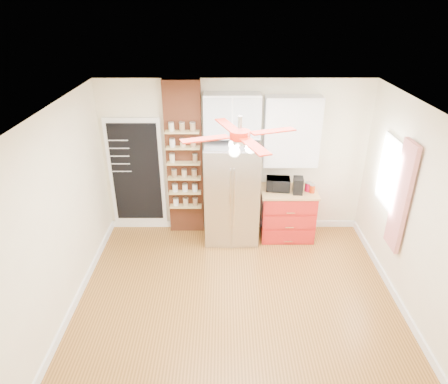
{
  "coord_description": "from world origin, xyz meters",
  "views": [
    {
      "loc": [
        -0.19,
        -4.37,
        3.87
      ],
      "look_at": [
        -0.18,
        0.9,
        1.25
      ],
      "focal_mm": 32.0,
      "sensor_mm": 36.0,
      "label": 1
    }
  ],
  "objects_px": {
    "fridge": "(232,193)",
    "ceiling_fan": "(240,135)",
    "red_cabinet": "(287,213)",
    "canister_left": "(312,189)",
    "pantry_jar_oats": "(172,158)",
    "coffee_maker": "(298,185)",
    "toaster_oven": "(278,184)"
  },
  "relations": [
    {
      "from": "fridge",
      "to": "ceiling_fan",
      "type": "relative_size",
      "value": 1.25
    },
    {
      "from": "fridge",
      "to": "ceiling_fan",
      "type": "distance_m",
      "value": 2.25
    },
    {
      "from": "fridge",
      "to": "canister_left",
      "type": "relative_size",
      "value": 13.1
    },
    {
      "from": "toaster_oven",
      "to": "coffee_maker",
      "type": "distance_m",
      "value": 0.34
    },
    {
      "from": "red_cabinet",
      "to": "toaster_oven",
      "type": "height_order",
      "value": "toaster_oven"
    },
    {
      "from": "fridge",
      "to": "pantry_jar_oats",
      "type": "height_order",
      "value": "fridge"
    },
    {
      "from": "red_cabinet",
      "to": "coffee_maker",
      "type": "xyz_separation_m",
      "value": [
        0.13,
        -0.1,
        0.58
      ]
    },
    {
      "from": "toaster_oven",
      "to": "canister_left",
      "type": "distance_m",
      "value": 0.57
    },
    {
      "from": "canister_left",
      "to": "pantry_jar_oats",
      "type": "height_order",
      "value": "pantry_jar_oats"
    },
    {
      "from": "coffee_maker",
      "to": "pantry_jar_oats",
      "type": "xyz_separation_m",
      "value": [
        -2.08,
        0.19,
        0.41
      ]
    },
    {
      "from": "ceiling_fan",
      "to": "pantry_jar_oats",
      "type": "xyz_separation_m",
      "value": [
        -1.04,
        1.78,
        -0.98
      ]
    },
    {
      "from": "fridge",
      "to": "ceiling_fan",
      "type": "bearing_deg",
      "value": -88.24
    },
    {
      "from": "fridge",
      "to": "red_cabinet",
      "type": "xyz_separation_m",
      "value": [
        0.97,
        0.05,
        -0.42
      ]
    },
    {
      "from": "fridge",
      "to": "ceiling_fan",
      "type": "height_order",
      "value": "ceiling_fan"
    },
    {
      "from": "red_cabinet",
      "to": "pantry_jar_oats",
      "type": "relative_size",
      "value": 6.59
    },
    {
      "from": "ceiling_fan",
      "to": "canister_left",
      "type": "height_order",
      "value": "ceiling_fan"
    },
    {
      "from": "canister_left",
      "to": "pantry_jar_oats",
      "type": "bearing_deg",
      "value": 175.51
    },
    {
      "from": "ceiling_fan",
      "to": "coffee_maker",
      "type": "height_order",
      "value": "ceiling_fan"
    },
    {
      "from": "fridge",
      "to": "canister_left",
      "type": "distance_m",
      "value": 1.34
    },
    {
      "from": "red_cabinet",
      "to": "canister_left",
      "type": "height_order",
      "value": "canister_left"
    },
    {
      "from": "canister_left",
      "to": "red_cabinet",
      "type": "bearing_deg",
      "value": 166.86
    },
    {
      "from": "ceiling_fan",
      "to": "coffee_maker",
      "type": "bearing_deg",
      "value": 56.53
    },
    {
      "from": "fridge",
      "to": "toaster_oven",
      "type": "xyz_separation_m",
      "value": [
        0.78,
        0.07,
        0.13
      ]
    },
    {
      "from": "ceiling_fan",
      "to": "coffee_maker",
      "type": "xyz_separation_m",
      "value": [
        1.05,
        1.58,
        -1.39
      ]
    },
    {
      "from": "toaster_oven",
      "to": "pantry_jar_oats",
      "type": "distance_m",
      "value": 1.82
    },
    {
      "from": "canister_left",
      "to": "toaster_oven",
      "type": "bearing_deg",
      "value": 169.53
    },
    {
      "from": "red_cabinet",
      "to": "ceiling_fan",
      "type": "distance_m",
      "value": 2.75
    },
    {
      "from": "ceiling_fan",
      "to": "canister_left",
      "type": "bearing_deg",
      "value": 51.01
    },
    {
      "from": "ceiling_fan",
      "to": "toaster_oven",
      "type": "height_order",
      "value": "ceiling_fan"
    },
    {
      "from": "canister_left",
      "to": "pantry_jar_oats",
      "type": "distance_m",
      "value": 2.38
    },
    {
      "from": "coffee_maker",
      "to": "red_cabinet",
      "type": "bearing_deg",
      "value": 147.96
    },
    {
      "from": "fridge",
      "to": "coffee_maker",
      "type": "xyz_separation_m",
      "value": [
        1.1,
        -0.05,
        0.16
      ]
    }
  ]
}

